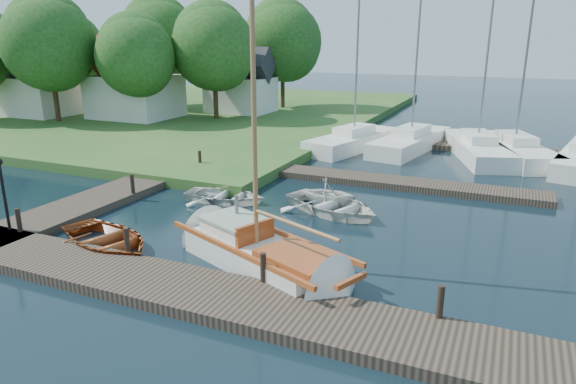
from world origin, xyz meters
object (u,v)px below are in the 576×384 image
at_px(sailboat, 265,257).
at_px(tree_5, 74,50).
at_px(mooring_post_1, 127,241).
at_px(mooring_post_5, 200,159).
at_px(tender_b, 328,191).
at_px(tree_2, 136,56).
at_px(house_a, 135,85).
at_px(mooring_post_4, 132,184).
at_px(tree_1, 49,43).
at_px(dinghy, 106,236).
at_px(mooring_post_3, 440,302).
at_px(mooring_post_0, 19,220).
at_px(tree_7, 283,41).
at_px(lamp_post, 2,184).
at_px(marina_boat_1, 411,140).
at_px(marina_boat_2, 477,147).
at_px(house_c, 241,87).
at_px(house_b, 38,86).
at_px(tree_3, 214,47).
at_px(marina_boat_3, 515,148).
at_px(tender_a, 225,193).
at_px(tree_4, 159,39).
at_px(mooring_post_2, 263,267).
at_px(tender_c, 332,203).
at_px(marina_boat_0, 354,139).

xyz_separation_m(sailboat, tree_5, (-30.87, 23.70, 5.07)).
relative_size(mooring_post_1, mooring_post_5, 1.00).
relative_size(tender_b, tree_2, 0.30).
bearing_deg(house_a, mooring_post_4, -50.91).
bearing_deg(tree_1, dinghy, -40.00).
bearing_deg(mooring_post_3, mooring_post_0, 180.00).
xyz_separation_m(mooring_post_1, tree_7, (-9.00, 31.05, 5.50)).
distance_m(lamp_post, marina_boat_1, 21.98).
distance_m(lamp_post, marina_boat_2, 23.47).
bearing_deg(tree_2, sailboat, -43.17).
bearing_deg(mooring_post_3, tree_5, 145.17).
height_order(house_c, tree_5, tree_5).
height_order(mooring_post_3, mooring_post_4, same).
relative_size(marina_boat_2, house_b, 2.08).
xyz_separation_m(mooring_post_4, dinghy, (2.61, -4.40, -0.29)).
relative_size(lamp_post, marina_boat_1, 0.23).
xyz_separation_m(mooring_post_5, dinghy, (2.61, -9.40, -0.29)).
distance_m(dinghy, tree_3, 25.01).
bearing_deg(lamp_post, marina_boat_3, 52.19).
bearing_deg(mooring_post_3, tender_a, 146.01).
xyz_separation_m(house_b, tree_3, (14.00, 4.05, 3.04)).
relative_size(mooring_post_4, tree_4, 0.08).
xyz_separation_m(mooring_post_3, tree_5, (-36.00, 25.05, 4.72)).
relative_size(mooring_post_2, marina_boat_2, 0.07).
relative_size(tree_2, tree_3, 0.89).
xyz_separation_m(tender_c, house_c, (-15.07, 20.24, 2.16)).
distance_m(tender_a, tree_5, 32.88).
height_order(mooring_post_3, tree_1, tree_1).
xyz_separation_m(mooring_post_2, marina_boat_3, (5.77, 19.68, -0.11)).
xyz_separation_m(mooring_post_2, tree_5, (-31.50, 25.05, 4.72)).
xyz_separation_m(sailboat, tender_c, (0.20, 5.41, 0.08)).
relative_size(mooring_post_3, marina_boat_0, 0.07).
relative_size(lamp_post, marina_boat_2, 0.20).
distance_m(mooring_post_0, tree_4, 31.21).
relative_size(mooring_post_0, tree_2, 0.10).
height_order(mooring_post_0, mooring_post_5, same).
relative_size(lamp_post, tree_2, 0.31).
relative_size(sailboat, tree_1, 1.07).
relative_size(mooring_post_0, tree_5, 0.10).
relative_size(mooring_post_1, mooring_post_2, 1.00).
xyz_separation_m(tender_a, tree_5, (-26.57, 18.70, 5.07)).
relative_size(mooring_post_3, lamp_post, 0.33).
distance_m(marina_boat_1, marina_boat_3, 5.72).
height_order(sailboat, tree_7, tree_7).
bearing_deg(dinghy, sailboat, -63.40).
xyz_separation_m(house_b, tree_4, (6.00, 8.05, 3.60)).
distance_m(mooring_post_4, marina_boat_3, 20.47).
bearing_deg(tree_1, lamp_post, -46.82).
xyz_separation_m(sailboat, marina_boat_3, (6.40, 18.33, 0.25)).
distance_m(mooring_post_2, tender_a, 8.05).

